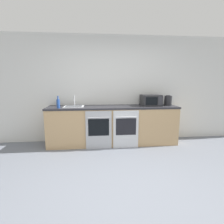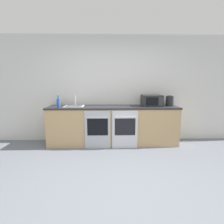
% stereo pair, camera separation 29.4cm
% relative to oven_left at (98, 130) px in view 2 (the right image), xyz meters
% --- Properties ---
extents(ground_plane, '(16.00, 16.00, 0.00)m').
position_rel_oven_left_xyz_m(ground_plane, '(0.35, -1.52, -0.44)').
color(ground_plane, slate).
extents(wall_back, '(10.00, 0.06, 2.60)m').
position_rel_oven_left_xyz_m(wall_back, '(0.35, 0.66, 0.86)').
color(wall_back, silver).
rests_on(wall_back, ground_plane).
extents(counter_back, '(3.05, 0.64, 0.91)m').
position_rel_oven_left_xyz_m(counter_back, '(0.35, 0.32, 0.02)').
color(counter_back, tan).
rests_on(counter_back, ground_plane).
extents(oven_left, '(0.57, 0.06, 0.86)m').
position_rel_oven_left_xyz_m(oven_left, '(0.00, 0.00, 0.00)').
color(oven_left, '#A8AAAF').
rests_on(oven_left, ground_plane).
extents(oven_right, '(0.57, 0.06, 0.86)m').
position_rel_oven_left_xyz_m(oven_right, '(0.61, 0.00, 0.00)').
color(oven_right, silver).
rests_on(oven_right, ground_plane).
extents(microwave, '(0.46, 0.40, 0.26)m').
position_rel_oven_left_xyz_m(microwave, '(1.27, 0.35, 0.61)').
color(microwave, '#232326').
rests_on(microwave, counter_back).
extents(bottle_clear, '(0.07, 0.07, 0.19)m').
position_rel_oven_left_xyz_m(bottle_clear, '(-0.96, 0.54, 0.55)').
color(bottle_clear, silver).
rests_on(bottle_clear, counter_back).
extents(bottle_blue, '(0.07, 0.07, 0.27)m').
position_rel_oven_left_xyz_m(bottle_blue, '(-0.87, 0.14, 0.58)').
color(bottle_blue, '#234793').
rests_on(bottle_blue, counter_back).
extents(kettle, '(0.18, 0.18, 0.25)m').
position_rel_oven_left_xyz_m(kettle, '(1.70, 0.35, 0.60)').
color(kettle, '#232326').
rests_on(kettle, counter_back).
extents(sink, '(0.45, 0.37, 0.26)m').
position_rel_oven_left_xyz_m(sink, '(-0.56, 0.31, 0.49)').
color(sink, silver).
rests_on(sink, counter_back).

